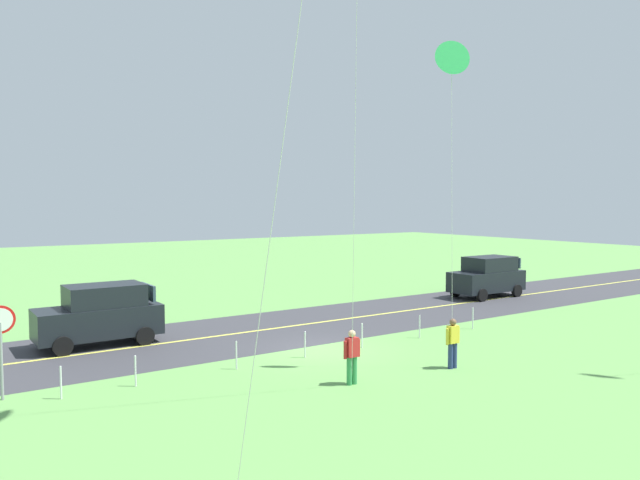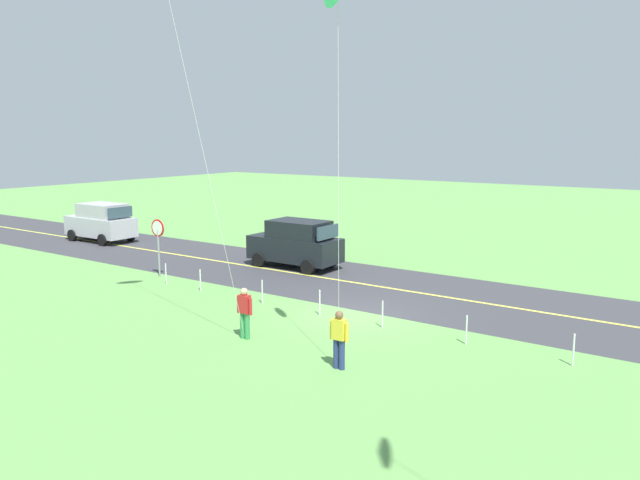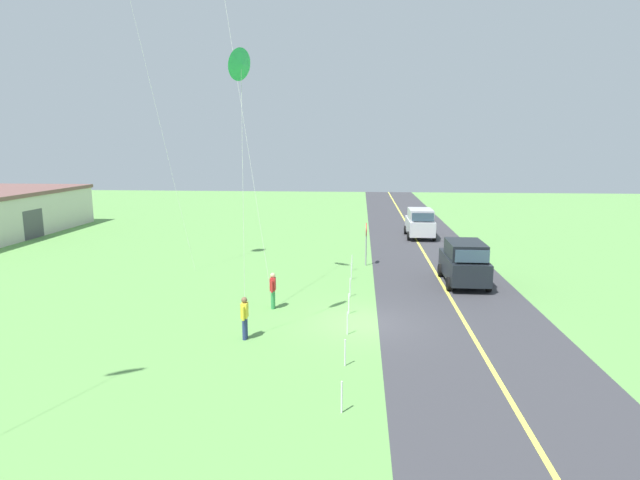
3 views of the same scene
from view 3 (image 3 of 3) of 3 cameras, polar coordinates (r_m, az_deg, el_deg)
The scene contains 16 objects.
ground_plane at distance 21.28m, azimuth 5.02°, elevation -9.16°, with size 120.00×120.00×0.10m, color #60994C.
asphalt_road at distance 21.69m, azimuth 15.78°, elevation -8.99°, with size 120.00×7.00×0.00m, color #38383D.
road_centre_stripe at distance 21.69m, azimuth 15.78°, elevation -8.98°, with size 120.00×0.16×0.00m, color #E5E04C.
car_suv_foreground at distance 27.62m, azimuth 15.55°, elevation -2.35°, with size 4.40×2.12×2.24m.
car_parked_east_far at distance 40.84m, azimuth 10.91°, elevation 1.87°, with size 4.40×2.12×2.24m.
stop_sign at distance 30.70m, azimuth 5.09°, elevation 0.48°, with size 0.76×0.08×2.56m.
person_adult_near at distance 19.42m, azimuth -8.27°, elevation -8.31°, with size 0.58×0.22×1.60m.
person_adult_companion at distance 22.81m, azimuth -5.19°, elevation -5.41°, with size 0.58×0.22×1.60m.
kite_red_low at distance 18.72m, azimuth -8.66°, elevation 18.38°, with size 1.15×0.87×10.28m.
fence_post_0 at distance 14.42m, azimuth 2.40°, elevation -16.85°, with size 0.05×0.05×0.90m, color silver.
fence_post_1 at distance 17.16m, azimuth 2.77°, elevation -12.26°, with size 0.05×0.05×0.90m, color silver.
fence_post_2 at distance 19.80m, azimuth 3.02°, elevation -9.11°, with size 0.05×0.05×0.90m, color silver.
fence_post_3 at distance 22.14m, azimuth 3.19°, elevation -6.99°, with size 0.05×0.05×0.90m, color silver.
fence_post_4 at distance 24.61m, azimuth 3.32°, elevation -5.20°, with size 0.05×0.05×0.90m, color silver.
fence_post_5 at distance 27.71m, azimuth 3.46°, elevation -3.43°, with size 0.05×0.05×0.90m, color silver.
fence_post_6 at distance 29.67m, azimuth 3.53°, elevation -2.51°, with size 0.05×0.05×0.90m, color silver.
Camera 3 is at (-20.07, 0.28, 7.04)m, focal length 29.14 mm.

